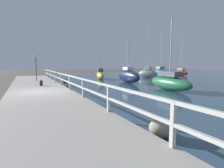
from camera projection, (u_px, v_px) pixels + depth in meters
name	position (u px, v px, depth m)	size (l,w,h in m)	color
ground_plane	(41.00, 96.00, 11.63)	(120.00, 120.00, 0.00)	#4C473D
dock_walkway	(41.00, 94.00, 11.61)	(4.06, 36.00, 0.33)	#9E998E
railing	(69.00, 80.00, 12.37)	(0.10, 32.50, 1.04)	beige
boulder_downstream	(161.00, 128.00, 5.08)	(0.75, 0.67, 0.56)	gray
boulder_upstream	(61.00, 79.00, 23.71)	(0.46, 0.41, 0.35)	slate
boulder_water_edge	(68.00, 86.00, 15.97)	(0.47, 0.43, 0.36)	slate
boulder_near_dock	(65.00, 80.00, 20.72)	(0.65, 0.59, 0.49)	gray
mooring_bollard	(41.00, 83.00, 14.70)	(0.25, 0.25, 0.49)	black
dock_lamp	(36.00, 61.00, 18.31)	(0.28, 0.28, 2.84)	#2D2D33
sailboat_yellow	(100.00, 75.00, 25.40)	(2.51, 5.02, 6.49)	gold
sailboat_teal	(160.00, 72.00, 31.44)	(2.30, 4.01, 8.21)	#1E707A
sailboat_red	(181.00, 72.00, 32.60)	(1.03, 3.05, 7.60)	red
sailboat_green	(170.00, 82.00, 14.31)	(1.63, 4.75, 5.78)	#236B42
sailboat_navy	(128.00, 76.00, 20.21)	(1.72, 5.21, 7.03)	#192347
sailboat_gray	(148.00, 73.00, 27.84)	(2.27, 3.37, 7.95)	gray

